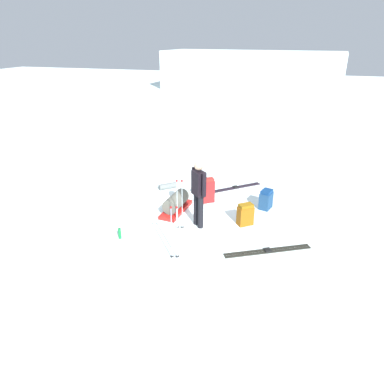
% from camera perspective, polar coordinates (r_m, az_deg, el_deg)
% --- Properties ---
extents(ground_plane, '(80.00, 80.00, 0.00)m').
position_cam_1_polar(ground_plane, '(9.26, 0.00, -3.96)').
color(ground_plane, white).
extents(distant_snow_ridge, '(15.45, 6.26, 3.22)m').
position_cam_1_polar(distant_snow_ridge, '(32.45, 9.59, 18.87)').
color(distant_snow_ridge, white).
rests_on(distant_snow_ridge, ground_plane).
extents(skier_standing, '(0.44, 0.42, 1.70)m').
position_cam_1_polar(skier_standing, '(8.40, 1.08, 0.22)').
color(skier_standing, black).
rests_on(skier_standing, ground_plane).
extents(ski_pair_near, '(1.83, 1.09, 0.05)m').
position_cam_1_polar(ski_pair_near, '(8.01, 12.21, -9.34)').
color(ski_pair_near, black).
rests_on(ski_pair_near, ground_plane).
extents(ski_pair_far, '(1.42, 1.27, 0.05)m').
position_cam_1_polar(ski_pair_far, '(11.04, 7.11, 0.73)').
color(ski_pair_far, black).
rests_on(ski_pair_far, ground_plane).
extents(backpack_large_dark, '(0.42, 0.38, 0.72)m').
position_cam_1_polar(backpack_large_dark, '(9.90, 2.54, 0.23)').
color(backpack_large_dark, maroon).
rests_on(backpack_large_dark, ground_plane).
extents(backpack_bright, '(0.37, 0.44, 0.54)m').
position_cam_1_polar(backpack_bright, '(9.77, 11.95, -1.20)').
color(backpack_bright, navy).
rests_on(backpack_bright, ground_plane).
extents(backpack_small_spare, '(0.44, 0.42, 0.57)m').
position_cam_1_polar(backpack_small_spare, '(8.84, 8.68, -3.67)').
color(backpack_small_spare, '#93510F').
rests_on(backpack_small_spare, ground_plane).
extents(ski_poles_planted_near, '(0.18, 0.10, 1.25)m').
position_cam_1_polar(ski_poles_planted_near, '(7.24, -2.91, -6.25)').
color(ski_poles_planted_near, '#A8AEC4').
rests_on(ski_poles_planted_near, ground_plane).
extents(ski_poles_planted_far, '(0.18, 0.10, 1.31)m').
position_cam_1_polar(ski_poles_planted_far, '(8.33, -2.02, -1.72)').
color(ski_poles_planted_far, '#AABDC2').
rests_on(ski_poles_planted_far, ground_plane).
extents(gear_sled, '(0.56, 1.30, 0.49)m').
position_cam_1_polar(gear_sled, '(9.44, -2.62, -1.87)').
color(gear_sled, red).
rests_on(gear_sled, ground_plane).
extents(sleeping_mat_rolled, '(0.53, 0.50, 0.18)m').
position_cam_1_polar(sleeping_mat_rolled, '(10.88, -3.98, 0.96)').
color(sleeping_mat_rolled, slate).
rests_on(sleeping_mat_rolled, ground_plane).
extents(thermos_bottle, '(0.07, 0.07, 0.26)m').
position_cam_1_polar(thermos_bottle, '(8.40, -11.69, -6.63)').
color(thermos_bottle, '#147A38').
rests_on(thermos_bottle, ground_plane).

